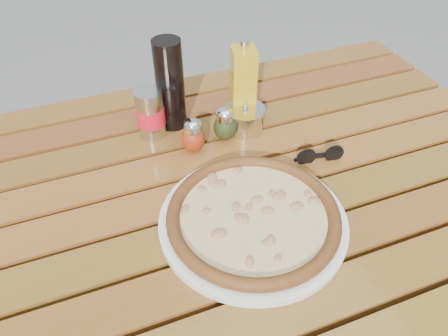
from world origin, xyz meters
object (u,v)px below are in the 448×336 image
object	(u,v)px
pizza	(253,216)
olive_oil_cruet	(243,86)
oregano_shaker	(225,124)
table	(227,209)
dark_bottle	(170,85)
soda_can	(151,114)
parmesan_tin	(245,119)
plate	(253,221)
pepper_shaker	(193,136)
sunglasses	(320,155)

from	to	relation	value
pizza	olive_oil_cruet	size ratio (longest dim) A/B	1.96
oregano_shaker	table	bearing A→B (deg)	-109.51
olive_oil_cruet	dark_bottle	bearing A→B (deg)	165.42
table	oregano_shaker	world-z (taller)	oregano_shaker
dark_bottle	olive_oil_cruet	xyz separation A→B (m)	(0.16, -0.04, -0.01)
olive_oil_cruet	soda_can	bearing A→B (deg)	174.64
soda_can	parmesan_tin	distance (m)	0.22
table	olive_oil_cruet	world-z (taller)	olive_oil_cruet
oregano_shaker	pizza	bearing A→B (deg)	-100.09
dark_bottle	parmesan_tin	world-z (taller)	dark_bottle
oregano_shaker	dark_bottle	size ratio (longest dim) A/B	0.37
plate	soda_can	bearing A→B (deg)	107.35
pepper_shaker	oregano_shaker	distance (m)	0.08
pepper_shaker	soda_can	size ratio (longest dim) A/B	0.68
plate	parmesan_tin	size ratio (longest dim) A/B	2.83
oregano_shaker	soda_can	xyz separation A→B (m)	(-0.16, 0.08, 0.02)
table	olive_oil_cruet	xyz separation A→B (m)	(0.12, 0.21, 0.17)
parmesan_tin	dark_bottle	bearing A→B (deg)	151.79
parmesan_tin	olive_oil_cruet	bearing A→B (deg)	76.26
pizza	dark_bottle	xyz separation A→B (m)	(-0.05, 0.37, 0.09)
olive_oil_cruet	parmesan_tin	size ratio (longest dim) A/B	1.65
pizza	sunglasses	size ratio (longest dim) A/B	3.71
plate	oregano_shaker	xyz separation A→B (m)	(0.05, 0.27, 0.03)
pizza	table	bearing A→B (deg)	92.78
oregano_shaker	parmesan_tin	bearing A→B (deg)	13.89
plate	soda_can	size ratio (longest dim) A/B	3.00
oregano_shaker	sunglasses	xyz separation A→B (m)	(0.16, -0.15, -0.02)
table	pizza	distance (m)	0.15
oregano_shaker	pepper_shaker	bearing A→B (deg)	-170.27
parmesan_tin	soda_can	bearing A→B (deg)	163.95
olive_oil_cruet	pepper_shaker	bearing A→B (deg)	-155.34
dark_bottle	parmesan_tin	size ratio (longest dim) A/B	1.73
olive_oil_cruet	pizza	bearing A→B (deg)	-109.45
pepper_shaker	sunglasses	world-z (taller)	pepper_shaker
plate	dark_bottle	world-z (taller)	dark_bottle
plate	parmesan_tin	xyz separation A→B (m)	(0.10, 0.28, 0.02)
oregano_shaker	sunglasses	bearing A→B (deg)	-43.18
pepper_shaker	sunglasses	size ratio (longest dim) A/B	0.74
plate	soda_can	world-z (taller)	soda_can
plate	parmesan_tin	bearing A→B (deg)	69.77
olive_oil_cruet	table	bearing A→B (deg)	-120.26
table	parmesan_tin	world-z (taller)	parmesan_tin
table	dark_bottle	distance (m)	0.31
olive_oil_cruet	sunglasses	distance (m)	0.24
oregano_shaker	parmesan_tin	xyz separation A→B (m)	(0.06, 0.01, -0.01)
soda_can	pepper_shaker	bearing A→B (deg)	-50.65
table	pizza	xyz separation A→B (m)	(0.01, -0.12, 0.10)
oregano_shaker	olive_oil_cruet	world-z (taller)	olive_oil_cruet
soda_can	sunglasses	distance (m)	0.40
pizza	pepper_shaker	distance (m)	0.26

